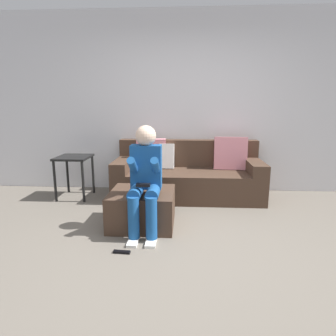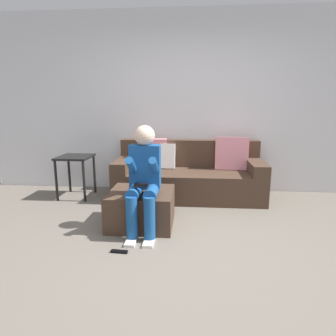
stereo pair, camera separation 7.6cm
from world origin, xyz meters
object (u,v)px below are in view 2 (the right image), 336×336
(remote_near_ottoman, at_px, (119,252))
(person_seated, at_px, (144,176))
(ottoman, at_px, (141,208))
(couch_sectional, at_px, (189,176))
(side_table, at_px, (75,163))

(remote_near_ottoman, bearing_deg, person_seated, 76.21)
(remote_near_ottoman, bearing_deg, ottoman, 86.30)
(person_seated, height_order, remote_near_ottoman, person_seated)
(couch_sectional, relative_size, ottoman, 2.98)
(couch_sectional, height_order, remote_near_ottoman, couch_sectional)
(couch_sectional, distance_m, person_seated, 1.43)
(ottoman, distance_m, side_table, 1.54)
(person_seated, bearing_deg, remote_near_ottoman, -108.02)
(ottoman, relative_size, remote_near_ottoman, 4.49)
(ottoman, height_order, person_seated, person_seated)
(person_seated, height_order, side_table, person_seated)
(ottoman, bearing_deg, side_table, 139.79)
(ottoman, xyz_separation_m, person_seated, (0.06, -0.19, 0.42))
(ottoman, distance_m, remote_near_ottoman, 0.71)
(ottoman, relative_size, person_seated, 0.63)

